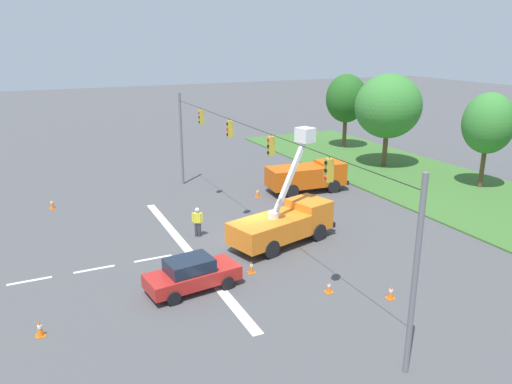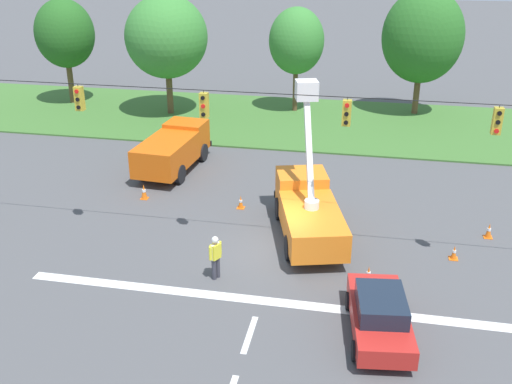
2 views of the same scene
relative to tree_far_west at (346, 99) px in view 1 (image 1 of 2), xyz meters
The scene contains 18 objects.
ground_plane 27.66m from the tree_far_west, 45.90° to the right, with size 200.00×200.00×0.00m, color #4C4C4F.
grass_verge 19.65m from the tree_far_west, ahead, with size 56.00×12.00×0.10m, color #3D6B2D.
lane_markings 31.51m from the tree_far_west, 52.52° to the right, with size 17.60×15.25×0.01m.
signal_gantry 27.13m from the tree_far_west, 46.01° to the right, with size 26.20×0.33×7.20m.
tree_far_west is the anchor object (origin of this frame).
tree_west 8.34m from the tree_far_west, ahead, with size 5.59×5.94×8.25m.
tree_centre 16.87m from the tree_far_west, ahead, with size 3.84×3.74×7.35m.
utility_truck_bucket_lift 27.04m from the tree_far_west, 41.83° to the right, with size 3.91×6.80×6.43m.
utility_truck_support_near 17.07m from the tree_far_west, 44.38° to the right, with size 2.75×6.18×2.16m.
sedan_red 33.81m from the tree_far_west, 46.61° to the right, with size 2.32×4.49×1.56m.
road_worker 28.10m from the tree_far_west, 52.40° to the right, with size 0.40×0.59×1.77m.
traffic_cone_foreground_left 31.37m from the tree_far_west, 43.09° to the right, with size 0.36×0.36×0.66m.
traffic_cone_foreground_right 30.86m from the tree_far_west, 74.84° to the right, with size 0.36×0.36×0.79m.
traffic_cone_mid_left 23.36m from the tree_far_west, 43.64° to the right, with size 0.36×0.36×0.64m.
traffic_cone_mid_right 32.42m from the tree_far_west, 35.90° to the right, with size 0.36×0.36×0.60m.
traffic_cone_near_bucket 39.52m from the tree_far_west, 52.04° to the right, with size 0.36×0.36×0.71m.
traffic_cone_lane_edge_a 20.07m from the tree_far_west, 53.30° to the right, with size 0.36×0.36×0.76m.
traffic_cone_lane_edge_b 32.58m from the tree_far_west, 31.03° to the right, with size 0.36×0.36×0.68m.
Camera 1 is at (24.16, -10.99, 11.13)m, focal length 35.00 mm.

